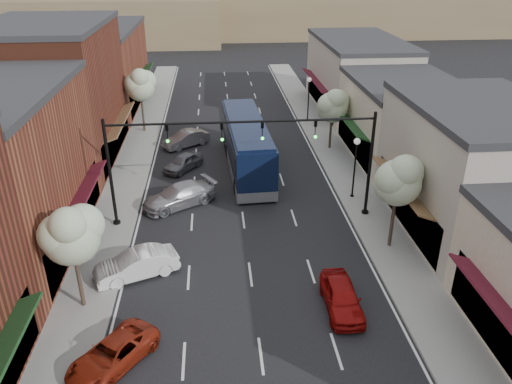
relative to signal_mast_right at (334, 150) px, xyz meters
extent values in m
plane|color=black|center=(-5.62, -8.00, -4.62)|extent=(160.00, 160.00, 0.00)
cube|color=gray|center=(-14.02, 10.50, -4.55)|extent=(2.80, 73.00, 0.15)
cube|color=gray|center=(2.78, 10.50, -4.55)|extent=(2.80, 73.00, 0.15)
cube|color=gray|center=(-12.62, 10.50, -4.55)|extent=(0.25, 73.00, 0.17)
cube|color=gray|center=(1.38, 10.50, -4.55)|extent=(0.25, 73.00, 0.17)
cube|color=black|center=(-15.72, -2.00, -3.02)|extent=(0.60, 11.90, 2.60)
cube|color=#501220|center=(-14.92, -2.00, -1.52)|extent=(1.07, 9.80, 0.49)
cube|color=maroon|center=(-19.92, 12.00, 0.63)|extent=(9.00, 14.00, 10.50)
cube|color=#2D2D30|center=(-19.92, 12.00, 6.08)|extent=(9.20, 14.10, 0.40)
cube|color=black|center=(-15.72, 12.00, -3.02)|extent=(0.60, 11.90, 2.60)
cube|color=brown|center=(-14.92, 12.00, -1.52)|extent=(1.07, 9.80, 0.49)
cube|color=brown|center=(-19.92, 28.00, -0.62)|extent=(9.00, 18.00, 8.00)
cube|color=#2D2D30|center=(-19.92, 28.00, 3.58)|extent=(9.20, 18.10, 0.40)
cube|color=black|center=(-15.72, 28.00, -3.02)|extent=(0.60, 15.30, 2.60)
cube|color=#183C1A|center=(-14.92, 28.00, -1.52)|extent=(1.07, 12.60, 0.49)
cube|color=#501220|center=(3.68, -14.00, -1.52)|extent=(1.07, 8.40, 0.49)
cube|color=#B0A496|center=(8.18, -2.00, -0.87)|extent=(8.00, 12.00, 7.50)
cube|color=#2D2D30|center=(8.18, -2.00, 3.08)|extent=(8.20, 12.10, 0.40)
cube|color=black|center=(4.48, -2.00, -3.02)|extent=(0.60, 10.20, 2.60)
cube|color=brown|center=(3.68, -2.00, -1.52)|extent=(1.07, 8.40, 0.49)
cube|color=beige|center=(8.18, 10.00, -1.62)|extent=(8.00, 12.00, 6.00)
cube|color=#2D2D30|center=(8.18, 10.00, 1.58)|extent=(8.20, 12.10, 0.40)
cube|color=black|center=(4.48, 10.00, -3.02)|extent=(0.60, 10.20, 2.60)
cube|color=#183C1A|center=(3.68, 10.00, -1.52)|extent=(1.07, 8.40, 0.49)
cube|color=#B0A496|center=(8.18, 24.00, -1.12)|extent=(8.00, 16.00, 7.00)
cube|color=#2D2D30|center=(8.18, 24.00, 2.58)|extent=(8.20, 16.10, 0.40)
cube|color=black|center=(4.48, 24.00, -3.02)|extent=(0.60, 13.60, 2.60)
cube|color=#501220|center=(3.68, 24.00, -1.52)|extent=(1.07, 11.20, 0.49)
cube|color=#7A6647|center=(-5.62, 82.00, 1.38)|extent=(120.00, 30.00, 12.00)
cube|color=#7A6647|center=(-30.62, 70.00, -0.62)|extent=(50.00, 20.00, 8.00)
cylinder|color=black|center=(2.38, 0.00, -4.47)|extent=(0.44, 0.44, 0.30)
cylinder|color=black|center=(2.38, 0.00, -1.12)|extent=(0.20, 0.20, 7.00)
cylinder|color=black|center=(-1.62, 0.00, 1.98)|extent=(8.00, 0.14, 0.14)
imported|color=black|center=(-1.22, 0.00, 1.38)|extent=(0.18, 0.46, 1.10)
sphere|color=#19E533|center=(-1.22, -0.12, 0.96)|extent=(0.18, 0.18, 0.18)
imported|color=black|center=(-4.42, 0.00, 1.38)|extent=(0.18, 0.46, 1.10)
sphere|color=#19E533|center=(-4.42, -0.12, 0.96)|extent=(0.18, 0.18, 0.18)
cylinder|color=black|center=(-13.62, 0.00, -4.47)|extent=(0.44, 0.44, 0.30)
cylinder|color=black|center=(-13.62, 0.00, -1.12)|extent=(0.20, 0.20, 7.00)
cylinder|color=black|center=(-9.62, 0.00, 1.98)|extent=(8.00, 0.14, 0.14)
imported|color=black|center=(-10.02, 0.00, 1.38)|extent=(0.18, 0.46, 1.10)
sphere|color=#19E533|center=(-10.02, -0.12, 0.96)|extent=(0.18, 0.18, 0.18)
imported|color=black|center=(-6.82, 0.00, 1.38)|extent=(0.18, 0.46, 1.10)
sphere|color=#19E533|center=(-6.82, -0.12, 0.96)|extent=(0.18, 0.18, 0.18)
cylinder|color=#47382B|center=(2.68, -4.00, -2.77)|extent=(0.20, 0.20, 3.71)
sphere|color=#B8CF9F|center=(2.68, -4.00, -0.45)|extent=(2.60, 2.60, 2.60)
sphere|color=#B8CF9F|center=(3.18, -3.70, 0.02)|extent=(2.00, 2.00, 2.00)
sphere|color=#B8CF9F|center=(2.28, -4.30, -0.10)|extent=(1.90, 1.90, 1.90)
sphere|color=#B8CF9F|center=(2.78, -4.50, 0.48)|extent=(1.70, 1.70, 1.70)
cylinder|color=#47382B|center=(2.68, 12.00, -2.96)|extent=(0.20, 0.20, 3.33)
sphere|color=#B8CF9F|center=(2.68, 12.00, -0.88)|extent=(2.60, 2.60, 2.60)
sphere|color=#B8CF9F|center=(3.18, 12.30, -0.46)|extent=(2.00, 2.00, 2.00)
sphere|color=#B8CF9F|center=(2.28, 11.70, -0.57)|extent=(1.90, 1.90, 1.90)
sphere|color=#B8CF9F|center=(2.78, 11.50, -0.05)|extent=(1.70, 1.70, 1.70)
cylinder|color=#47382B|center=(-13.92, -8.00, -2.86)|extent=(0.20, 0.20, 3.52)
sphere|color=#B8CF9F|center=(-13.92, -8.00, -0.66)|extent=(2.60, 2.60, 2.60)
sphere|color=#B8CF9F|center=(-13.42, -7.70, -0.22)|extent=(2.00, 2.00, 2.00)
sphere|color=#B8CF9F|center=(-14.32, -8.30, -0.33)|extent=(1.90, 1.90, 1.90)
sphere|color=#B8CF9F|center=(-13.82, -8.50, 0.22)|extent=(1.70, 1.70, 1.70)
cylinder|color=#47382B|center=(-13.92, 18.00, -2.70)|extent=(0.20, 0.20, 3.84)
sphere|color=#B8CF9F|center=(-13.92, 18.00, -0.30)|extent=(2.60, 2.60, 2.60)
sphere|color=#B8CF9F|center=(-13.42, 18.30, 0.18)|extent=(2.00, 2.00, 2.00)
sphere|color=#B8CF9F|center=(-14.32, 17.70, 0.06)|extent=(1.90, 1.90, 1.90)
sphere|color=#B8CF9F|center=(-13.82, 17.50, 0.66)|extent=(1.70, 1.70, 1.70)
cylinder|color=black|center=(2.18, 2.50, -4.52)|extent=(0.28, 0.28, 0.20)
cylinder|color=black|center=(2.18, 2.50, -2.62)|extent=(0.12, 0.12, 4.00)
sphere|color=white|center=(2.18, 2.50, -0.40)|extent=(0.44, 0.44, 0.44)
cylinder|color=black|center=(2.18, 20.00, -4.52)|extent=(0.28, 0.28, 0.20)
cylinder|color=black|center=(2.18, 20.00, -2.62)|extent=(0.12, 0.12, 4.00)
sphere|color=white|center=(2.18, 20.00, -0.40)|extent=(0.44, 0.44, 0.44)
cube|color=black|center=(-4.82, 8.37, -2.52)|extent=(3.41, 13.00, 3.31)
cube|color=#595B60|center=(-4.82, 8.37, -4.03)|extent=(3.43, 13.02, 0.75)
cube|color=black|center=(-4.82, 8.37, -2.05)|extent=(3.42, 11.98, 1.18)
cube|color=black|center=(-4.82, 8.37, -0.81)|extent=(3.16, 12.48, 0.27)
cube|color=black|center=(-4.51, 1.98, -1.83)|extent=(2.23, 0.19, 1.29)
cylinder|color=black|center=(-5.87, 3.80, -4.06)|extent=(0.40, 1.13, 1.12)
cylinder|color=black|center=(-3.34, 3.92, -4.06)|extent=(0.40, 1.13, 1.12)
cylinder|color=black|center=(-6.28, 12.38, -4.06)|extent=(0.40, 1.13, 1.12)
cylinder|color=black|center=(-3.75, 12.50, -4.06)|extent=(0.40, 1.13, 1.12)
cylinder|color=black|center=(-6.21, 10.88, -4.06)|extent=(0.40, 1.13, 1.12)
cylinder|color=black|center=(-3.68, 11.00, -4.06)|extent=(0.40, 1.13, 1.12)
imported|color=#930B0A|center=(-1.45, -9.19, -3.93)|extent=(1.70, 4.09, 1.39)
imported|color=maroon|center=(-11.82, -11.97, -4.04)|extent=(4.03, 4.51, 1.16)
imported|color=white|center=(-11.64, -5.62, -3.90)|extent=(4.64, 3.06, 1.45)
imported|color=#A1A1A7|center=(-9.82, 2.39, -3.87)|extent=(5.49, 4.50, 1.50)
imported|color=slate|center=(-9.82, 8.53, -3.99)|extent=(3.43, 3.90, 1.27)
imported|color=gray|center=(-9.82, 13.77, -3.93)|extent=(4.29, 3.64, 1.39)
camera|label=1|loc=(-7.22, -28.08, 11.13)|focal=35.00mm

